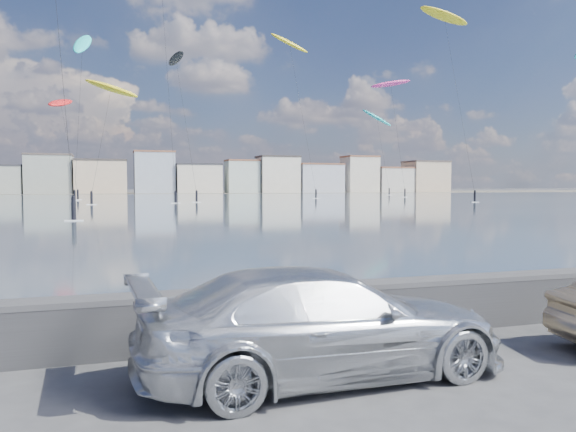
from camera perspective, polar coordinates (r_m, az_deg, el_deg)
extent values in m
plane|color=#333335|center=(7.63, 1.89, -18.53)|extent=(700.00, 700.00, 0.00)
cube|color=#374558|center=(98.26, -15.98, 1.42)|extent=(500.00, 177.00, 0.00)
cube|color=#4C473D|center=(206.73, -16.71, 2.27)|extent=(500.00, 60.00, 0.00)
cube|color=#28282B|center=(9.97, -3.32, -10.60)|extent=(400.00, 0.35, 0.90)
cylinder|color=#28282B|center=(9.87, -3.32, -8.06)|extent=(400.00, 0.36, 0.36)
cube|color=gray|center=(195.45, -27.02, 3.25)|extent=(12.00, 10.00, 8.50)
cube|color=#2D2D33|center=(195.53, -27.05, 4.59)|extent=(12.24, 10.20, 0.60)
cube|color=gray|center=(193.67, -23.08, 3.87)|extent=(14.00, 11.00, 12.00)
cube|color=#4C423D|center=(193.88, -23.12, 5.73)|extent=(14.28, 11.22, 0.60)
cube|color=#CCB293|center=(192.74, -18.48, 3.74)|extent=(16.00, 13.00, 10.50)
cube|color=#383330|center=(192.89, -18.51, 5.39)|extent=(16.32, 13.26, 0.60)
cube|color=#9EA8B7|center=(193.19, -13.43, 4.26)|extent=(13.00, 10.00, 13.50)
cube|color=brown|center=(193.47, -13.45, 6.35)|extent=(13.26, 10.20, 0.60)
cube|color=beige|center=(194.70, -9.15, 3.71)|extent=(15.00, 12.00, 9.50)
cube|color=#2D2D33|center=(194.82, -9.16, 5.20)|extent=(15.30, 12.24, 0.60)
cube|color=#B7C6BC|center=(197.53, -4.69, 3.95)|extent=(11.00, 9.00, 11.00)
cube|color=brown|center=(197.69, -4.69, 5.63)|extent=(11.22, 9.18, 0.60)
cube|color=beige|center=(200.79, -1.06, 4.16)|extent=(14.00, 11.00, 12.50)
cube|color=#383330|center=(201.01, -1.06, 6.03)|extent=(14.28, 11.22, 0.60)
cube|color=#B2B7C6|center=(205.66, 3.10, 3.78)|extent=(16.00, 12.00, 10.00)
cube|color=brown|center=(205.79, 3.11, 5.26)|extent=(16.32, 12.24, 0.60)
cube|color=beige|center=(212.01, 7.30, 4.15)|extent=(12.00, 10.00, 13.00)
cube|color=brown|center=(212.24, 7.31, 5.99)|extent=(12.24, 10.20, 0.60)
cube|color=beige|center=(217.96, 10.53, 3.57)|extent=(14.00, 11.00, 9.00)
cube|color=brown|center=(218.05, 10.54, 4.83)|extent=(14.28, 11.22, 0.60)
cube|color=#CCB293|center=(225.11, 13.80, 3.84)|extent=(15.00, 12.00, 11.50)
cube|color=#4C423D|center=(225.27, 13.82, 5.38)|extent=(15.30, 12.24, 0.60)
imported|color=silver|center=(8.39, 3.56, -10.76)|extent=(5.62, 2.51, 1.60)
ellipsoid|color=yellow|center=(112.07, 15.57, 19.00)|extent=(10.38, 3.35, 3.60)
cube|color=white|center=(95.78, 18.43, 1.36)|extent=(1.40, 0.42, 0.08)
cylinder|color=black|center=(95.75, 18.44, 1.90)|extent=(0.36, 0.36, 1.70)
sphere|color=black|center=(95.74, 18.45, 2.44)|extent=(0.28, 0.28, 0.28)
cylinder|color=black|center=(102.76, 16.93, 11.22)|extent=(2.20, 13.10, 32.29)
cube|color=white|center=(87.43, -11.34, 1.30)|extent=(1.40, 0.42, 0.08)
cylinder|color=black|center=(87.41, -11.35, 1.89)|extent=(0.36, 0.36, 1.70)
sphere|color=black|center=(87.39, -11.35, 2.48)|extent=(0.28, 0.28, 0.28)
cylinder|color=black|center=(94.34, -12.05, 12.42)|extent=(0.71, 11.58, 33.58)
ellipsoid|color=#19BFBF|center=(174.07, 9.00, 9.83)|extent=(9.77, 4.76, 5.92)
cube|color=white|center=(157.92, 10.24, 2.13)|extent=(1.40, 0.42, 0.08)
cylinder|color=black|center=(157.90, 10.24, 2.45)|extent=(0.36, 0.36, 1.70)
sphere|color=black|center=(157.89, 10.25, 2.78)|extent=(0.28, 0.28, 0.28)
cylinder|color=black|center=(165.64, 9.60, 6.38)|extent=(3.47, 15.11, 21.80)
ellipsoid|color=black|center=(108.63, -11.32, 15.41)|extent=(3.22, 8.19, 2.17)
cube|color=white|center=(91.51, -9.26, 1.41)|extent=(1.40, 0.42, 0.08)
cylinder|color=black|center=(91.49, -9.27, 1.97)|extent=(0.36, 0.36, 1.70)
sphere|color=black|center=(91.47, -9.27, 2.53)|extent=(0.28, 0.28, 0.28)
cylinder|color=black|center=(99.38, -10.36, 9.37)|extent=(1.46, 15.00, 24.66)
ellipsoid|color=red|center=(123.65, -22.11, 10.61)|extent=(5.79, 11.02, 3.92)
cube|color=white|center=(112.86, -20.56, 1.57)|extent=(1.40, 0.42, 0.08)
cylinder|color=black|center=(112.85, -20.57, 2.03)|extent=(0.36, 0.36, 1.70)
sphere|color=black|center=(112.84, -20.58, 2.49)|extent=(0.28, 0.28, 0.28)
cylinder|color=black|center=(117.92, -21.37, 6.60)|extent=(3.47, 9.54, 18.02)
ellipsoid|color=yellow|center=(98.07, -17.53, 12.27)|extent=(10.18, 9.02, 4.70)
cube|color=white|center=(84.10, -19.32, 1.11)|extent=(1.40, 0.42, 0.08)
cylinder|color=black|center=(84.07, -19.33, 1.73)|extent=(0.36, 0.36, 1.70)
sphere|color=black|center=(84.06, -19.34, 2.34)|extent=(0.28, 0.28, 0.28)
cylinder|color=black|center=(90.69, -18.38, 7.51)|extent=(2.93, 12.82, 17.27)
ellipsoid|color=#E5338C|center=(146.20, 10.39, 13.08)|extent=(11.09, 3.54, 3.41)
cube|color=white|center=(131.07, 11.79, 1.90)|extent=(1.40, 0.42, 0.08)
cylinder|color=black|center=(131.05, 11.79, 2.30)|extent=(0.36, 0.36, 1.70)
sphere|color=black|center=(131.04, 11.80, 2.69)|extent=(0.28, 0.28, 0.28)
cylinder|color=black|center=(138.02, 11.06, 8.06)|extent=(3.01, 13.16, 26.79)
cube|color=white|center=(46.83, -20.92, -0.42)|extent=(1.40, 0.42, 0.08)
cylinder|color=black|center=(46.79, -20.94, 0.68)|extent=(0.36, 0.36, 1.70)
sphere|color=black|center=(46.76, -20.96, 1.78)|extent=(0.28, 0.28, 0.28)
cylinder|color=black|center=(55.71, -22.36, 17.72)|extent=(2.90, 14.11, 31.47)
ellipsoid|color=#19BFBF|center=(120.70, -20.15, 16.10)|extent=(4.63, 8.45, 6.56)
cube|color=white|center=(105.18, -20.84, 1.46)|extent=(1.40, 0.42, 0.08)
cylinder|color=black|center=(105.16, -20.85, 1.95)|extent=(0.36, 0.36, 1.70)
sphere|color=black|center=(105.15, -20.86, 2.44)|extent=(0.28, 0.28, 0.28)
cylinder|color=black|center=(112.09, -20.48, 9.61)|extent=(1.27, 12.52, 28.91)
ellipsoid|color=yellow|center=(132.71, 0.13, 17.16)|extent=(9.50, 3.02, 5.30)
cube|color=white|center=(116.51, 2.86, 1.82)|extent=(1.40, 0.42, 0.08)
cylinder|color=black|center=(116.49, 2.86, 2.26)|extent=(0.36, 0.36, 1.70)
sphere|color=black|center=(116.48, 2.86, 2.70)|extent=(0.28, 0.28, 0.28)
cylinder|color=black|center=(123.54, 1.44, 10.28)|extent=(1.59, 13.55, 33.59)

